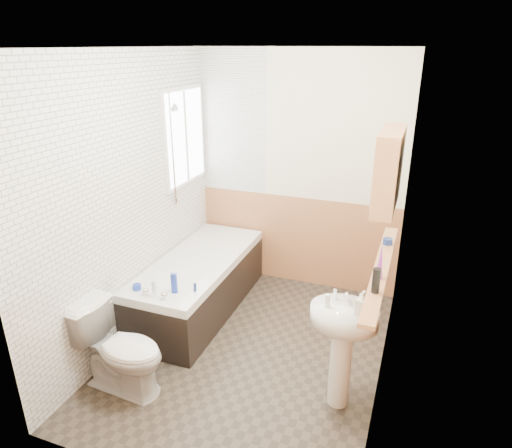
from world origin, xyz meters
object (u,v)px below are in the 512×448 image
object	(u,v)px
sink	(343,337)
pine_shelf	(381,268)
toilet	(121,350)
medicine_cabinet	(388,170)
bathtub	(199,283)

from	to	relation	value
sink	pine_shelf	bearing A→B (deg)	56.95
toilet	sink	xyz separation A→B (m)	(1.60, 0.43, 0.24)
medicine_cabinet	toilet	bearing A→B (deg)	-159.66
bathtub	toilet	xyz separation A→B (m)	(-0.03, -1.24, 0.06)
bathtub	sink	bearing A→B (deg)	-27.39
bathtub	medicine_cabinet	size ratio (longest dim) A/B	3.08
toilet	pine_shelf	distance (m)	2.04
bathtub	medicine_cabinet	xyz separation A→B (m)	(1.74, -0.58, 1.47)
toilet	sink	world-z (taller)	sink
bathtub	sink	size ratio (longest dim) A/B	1.89
bathtub	toilet	distance (m)	1.24
bathtub	pine_shelf	xyz separation A→B (m)	(1.77, -0.62, 0.78)
bathtub	pine_shelf	size ratio (longest dim) A/B	1.16
toilet	medicine_cabinet	bearing A→B (deg)	-65.50
pine_shelf	medicine_cabinet	size ratio (longest dim) A/B	2.65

